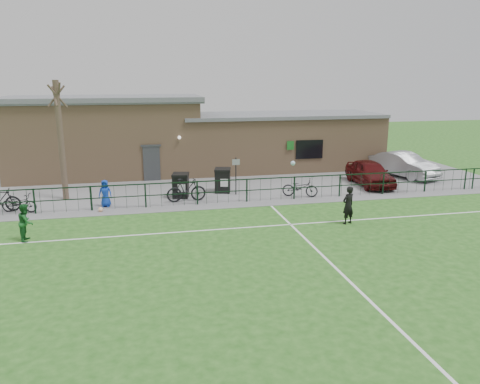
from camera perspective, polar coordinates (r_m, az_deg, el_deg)
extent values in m
plane|color=#215318|center=(16.03, 3.82, -8.77)|extent=(90.00, 90.00, 0.00)
cube|color=slate|center=(28.68, -3.59, 1.52)|extent=(34.00, 13.00, 0.02)
cube|color=white|center=(23.22, -1.46, -1.47)|extent=(28.00, 0.10, 0.01)
cube|color=white|center=(19.66, 0.62, -4.36)|extent=(28.00, 0.10, 0.01)
cube|color=white|center=(16.66, 10.52, -8.07)|extent=(0.10, 16.00, 0.01)
cube|color=black|center=(23.26, -1.56, 0.07)|extent=(28.00, 0.10, 1.20)
cylinder|color=#48372C|center=(25.20, -20.99, 5.79)|extent=(0.30, 0.30, 6.00)
cube|color=black|center=(24.50, -7.24, 0.71)|extent=(0.95, 1.03, 1.18)
cube|color=black|center=(25.46, -2.13, 1.36)|extent=(1.00, 1.07, 1.21)
cylinder|color=black|center=(24.79, -0.51, 1.95)|extent=(0.08, 0.08, 2.00)
imported|color=#480C0D|center=(28.04, 15.55, 2.26)|extent=(1.96, 4.32, 1.44)
imported|color=#94969B|center=(31.08, 19.30, 3.17)|extent=(2.91, 4.87, 1.52)
imported|color=black|center=(24.47, -27.25, -0.84)|extent=(1.91, 0.68, 1.13)
imported|color=black|center=(23.98, -25.33, -1.22)|extent=(1.76, 1.01, 0.87)
imported|color=black|center=(23.63, -6.57, 0.25)|extent=(2.03, 0.72, 1.19)
imported|color=black|center=(24.68, 7.33, 0.55)|extent=(1.95, 1.29, 0.97)
imported|color=#133BB5|center=(23.49, -16.10, -0.15)|extent=(0.71, 0.53, 1.31)
imported|color=black|center=(20.49, 13.05, -1.57)|extent=(0.70, 0.59, 1.65)
sphere|color=white|center=(22.07, 6.47, 3.51)|extent=(0.22, 0.22, 0.22)
imported|color=#1A5B24|center=(19.78, -24.65, -3.36)|extent=(0.56, 0.71, 1.46)
sphere|color=white|center=(22.81, -16.62, -2.06)|extent=(0.23, 0.23, 0.23)
cube|color=tan|center=(31.29, -4.47, 5.79)|extent=(24.00, 5.00, 3.50)
cube|color=tan|center=(30.84, -16.29, 9.55)|extent=(11.52, 5.00, 1.20)
cube|color=#585B60|center=(30.80, -16.38, 10.89)|extent=(12.02, 5.40, 0.28)
cube|color=#585B60|center=(32.21, 4.93, 9.33)|extent=(13.44, 5.30, 0.22)
cube|color=#383A3D|center=(28.64, -10.72, 3.40)|extent=(1.00, 0.08, 2.10)
cube|color=black|center=(30.46, 8.45, 5.17)|extent=(1.80, 0.08, 1.20)
cube|color=#19661E|center=(29.94, 6.16, 5.67)|extent=(0.45, 0.04, 0.55)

